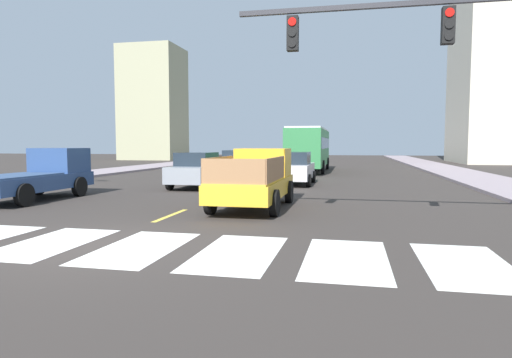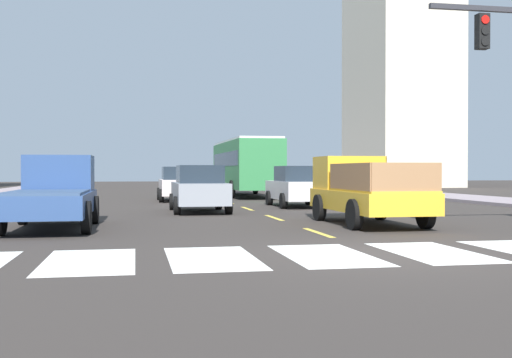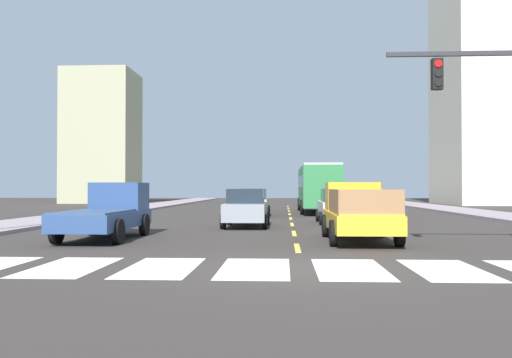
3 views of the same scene
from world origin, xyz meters
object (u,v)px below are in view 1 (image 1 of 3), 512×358
(traffic_signal_gantry, at_px, (501,52))
(pickup_dark, at_px, (40,175))
(sedan_mid, at_px, (294,168))
(pickup_stakebed, at_px, (256,179))
(sedan_near_right, at_px, (238,163))
(sedan_far, at_px, (198,170))
(city_bus, at_px, (309,146))

(traffic_signal_gantry, bearing_deg, pickup_dark, 165.90)
(sedan_mid, bearing_deg, pickup_dark, -139.46)
(pickup_stakebed, xyz_separation_m, pickup_dark, (-8.62, 0.27, -0.02))
(pickup_stakebed, bearing_deg, pickup_dark, 176.13)
(pickup_stakebed, height_order, sedan_near_right, pickup_stakebed)
(pickup_dark, xyz_separation_m, traffic_signal_gantry, (15.05, -3.78, 3.28))
(traffic_signal_gantry, bearing_deg, sedan_far, 138.61)
(pickup_stakebed, distance_m, sedan_mid, 8.48)
(sedan_mid, bearing_deg, sedan_far, -151.30)
(pickup_dark, distance_m, sedan_far, 7.12)
(pickup_dark, height_order, sedan_mid, pickup_dark)
(pickup_stakebed, height_order, city_bus, city_bus)
(pickup_stakebed, bearing_deg, sedan_near_right, 104.68)
(city_bus, bearing_deg, pickup_stakebed, -88.42)
(sedan_mid, bearing_deg, pickup_stakebed, -93.86)
(pickup_stakebed, xyz_separation_m, sedan_mid, (0.22, 8.48, -0.08))
(pickup_dark, relative_size, sedan_far, 1.18)
(pickup_dark, bearing_deg, city_bus, 65.58)
(pickup_stakebed, relative_size, city_bus, 0.48)
(pickup_dark, relative_size, sedan_mid, 1.18)
(city_bus, distance_m, sedan_mid, 11.38)
(sedan_near_right, xyz_separation_m, sedan_mid, (4.59, -5.99, 0.00))
(pickup_stakebed, distance_m, pickup_dark, 8.62)
(sedan_near_right, bearing_deg, pickup_stakebed, -70.61)
(sedan_mid, bearing_deg, sedan_near_right, 125.10)
(city_bus, height_order, sedan_near_right, city_bus)
(pickup_stakebed, xyz_separation_m, sedan_near_right, (-4.36, 14.47, -0.08))
(pickup_dark, height_order, sedan_near_right, pickup_dark)
(sedan_mid, xyz_separation_m, traffic_signal_gantry, (6.21, -11.99, 3.35))
(pickup_dark, relative_size, sedan_near_right, 1.18)
(city_bus, xyz_separation_m, traffic_signal_gantry, (6.46, -23.32, 2.25))
(pickup_dark, height_order, traffic_signal_gantry, traffic_signal_gantry)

